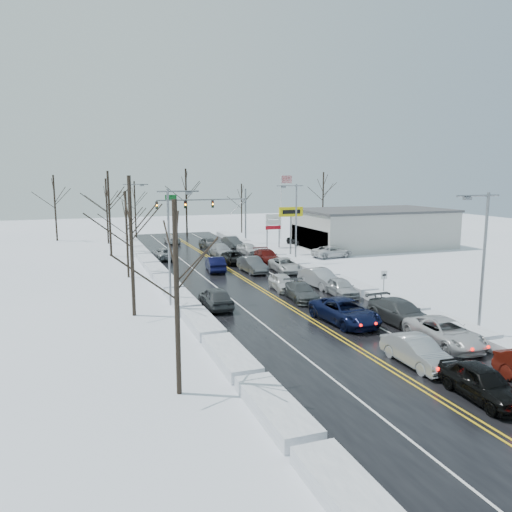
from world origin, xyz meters
name	(u,v)px	position (x,y,z in m)	size (l,w,h in m)	color
ground	(256,286)	(0.00, 0.00, 0.00)	(160.00, 160.00, 0.00)	white
road_surface	(249,282)	(0.00, 2.00, 0.01)	(14.00, 84.00, 0.01)	black
snow_bank_left	(169,288)	(-7.60, 2.00, 0.00)	(1.72, 72.00, 0.66)	silver
snow_bank_right	(320,276)	(7.60, 2.00, 0.00)	(1.72, 72.00, 0.66)	silver
traffic_signal_mast	(212,207)	(3.45, 27.99, 5.48)	(13.28, 0.39, 8.00)	slate
tires_plus_sign	(291,215)	(10.50, 15.99, 4.99)	(3.20, 0.34, 6.00)	slate
used_vehicles_sign	(273,224)	(10.50, 22.00, 3.32)	(2.20, 0.22, 4.65)	slate
speed_limit_sign	(384,279)	(8.20, -8.00, 1.63)	(0.55, 0.09, 2.35)	slate
flagpole	(282,201)	(15.17, 30.00, 5.93)	(1.87, 1.20, 10.00)	silver
dealership_building	(373,228)	(23.98, 18.00, 2.66)	(20.40, 12.40, 5.30)	#A9A9A4
streetlight_se	(482,253)	(8.30, -18.00, 5.31)	(3.20, 0.25, 9.00)	slate
streetlight_ne	(295,217)	(8.30, 10.00, 5.31)	(3.20, 0.25, 9.00)	slate
streetlight_sw	(171,237)	(-8.30, -4.00, 5.31)	(3.20, 0.25, 9.00)	slate
streetlight_nw	(132,212)	(-8.30, 24.00, 5.31)	(3.20, 0.25, 9.00)	slate
tree_left_a	(176,260)	(-11.00, -20.00, 6.29)	(3.60, 3.60, 9.00)	#2D231C
tree_left_b	(130,219)	(-11.50, -6.00, 6.99)	(4.00, 4.00, 10.00)	#2D231C
tree_left_c	(126,217)	(-10.50, 8.00, 5.94)	(3.40, 3.40, 8.50)	#2D231C
tree_left_d	(109,197)	(-11.20, 22.00, 7.33)	(4.20, 4.20, 10.50)	#2D231C
tree_left_e	(106,198)	(-10.80, 34.00, 6.64)	(3.80, 3.80, 9.50)	#2D231C
tree_far_a	(54,195)	(-18.00, 40.00, 6.99)	(4.00, 4.00, 10.00)	#2D231C
tree_far_b	(135,198)	(-6.00, 41.00, 6.29)	(3.60, 3.60, 9.00)	#2D231C
tree_far_c	(186,189)	(2.00, 39.00, 7.68)	(4.40, 4.40, 11.00)	#2D231C
tree_far_d	(242,199)	(12.00, 40.50, 5.94)	(3.40, 3.40, 8.50)	#2D231C
tree_far_e	(323,189)	(28.00, 41.00, 7.33)	(4.20, 4.20, 10.50)	#2D231C
queued_car_0	(481,399)	(1.78, -25.23, 0.00)	(1.85, 4.60, 1.57)	black
queued_car_1	(416,365)	(1.59, -20.86, 0.00)	(1.62, 4.63, 1.53)	#9A9DA1
queued_car_2	(345,323)	(1.86, -12.80, 0.00)	(2.72, 5.90, 1.64)	black
queued_car_3	(301,300)	(1.73, -6.05, 0.00)	(1.95, 4.79, 1.39)	#434648
queued_car_4	(283,290)	(1.65, -2.36, 0.00)	(1.71, 4.24, 1.44)	silver
queued_car_5	(252,273)	(1.82, 6.13, 0.00)	(1.71, 4.91, 1.62)	#46484B
queued_car_6	(234,264)	(1.62, 11.82, 0.00)	(2.26, 4.89, 1.36)	black
queued_car_7	(221,257)	(1.58, 17.01, 0.00)	(2.19, 5.39, 1.56)	#A1A4A9
queued_car_8	(209,249)	(1.78, 23.57, 0.00)	(1.86, 4.62, 1.57)	#434548
queued_car_10	(444,345)	(5.21, -18.77, 0.00)	(2.58, 5.59, 1.55)	silver
queued_car_11	(400,324)	(5.28, -14.33, 0.00)	(2.29, 5.62, 1.63)	#3C3F41
queued_car_12	(341,296)	(5.40, -6.00, 0.00)	(1.79, 4.45, 1.51)	#ACB0B5
queued_car_13	(320,287)	(5.31, -2.40, 0.00)	(1.77, 5.07, 1.67)	#A1A3A8
queued_car_14	(285,272)	(5.14, 5.24, 0.00)	(2.39, 5.19, 1.44)	silver
queued_car_15	(267,263)	(5.35, 11.07, 0.00)	(2.12, 5.22, 1.52)	#4F0C0A
queued_car_16	(248,254)	(5.29, 17.41, 0.00)	(1.74, 4.32, 1.47)	silver
queued_car_17	(232,247)	(5.19, 24.15, 0.00)	(1.57, 4.50, 1.48)	#3C3F41
oncoming_car_0	(215,271)	(-1.60, 8.09, 0.00)	(1.68, 4.80, 1.58)	black
oncoming_car_1	(165,259)	(-5.34, 17.38, 0.00)	(2.35, 5.09, 1.41)	gray
oncoming_car_2	(172,243)	(-1.91, 30.99, 0.00)	(1.85, 4.55, 1.32)	silver
oncoming_car_3	(216,308)	(-5.41, -5.97, 0.00)	(1.92, 4.78, 1.63)	#3D3F42
parked_car_0	(332,257)	(14.20, 11.81, 0.00)	(2.35, 5.10, 1.42)	silver
parked_car_1	(333,251)	(16.98, 16.72, 0.00)	(2.40, 5.90, 1.71)	#424447
parked_car_2	(298,245)	(14.85, 23.11, 0.00)	(1.99, 4.93, 1.68)	black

